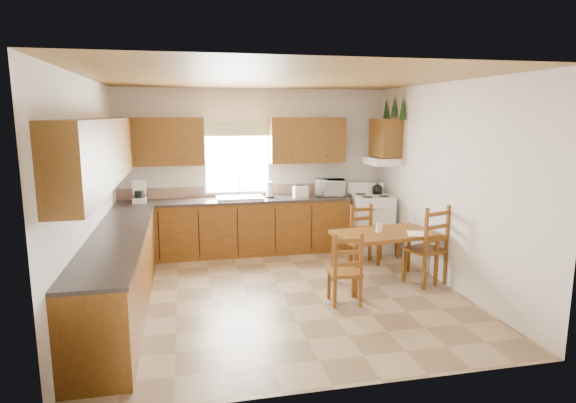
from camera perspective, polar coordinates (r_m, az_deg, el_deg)
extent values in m
plane|color=#8D7454|center=(6.31, -0.77, -10.86)|extent=(4.50, 4.50, 0.00)
plane|color=olive|center=(5.91, -0.83, 14.39)|extent=(4.50, 4.50, 0.00)
plane|color=silver|center=(5.95, -22.57, 0.53)|extent=(4.50, 4.50, 0.00)
plane|color=silver|center=(6.77, 18.22, 1.89)|extent=(4.50, 4.50, 0.00)
plane|color=silver|center=(8.16, -3.94, 3.72)|extent=(4.50, 4.50, 0.00)
plane|color=silver|center=(3.82, 5.92, -3.76)|extent=(4.50, 4.50, 0.00)
cube|color=brown|center=(7.98, -6.22, -3.11)|extent=(3.75, 0.60, 0.88)
cube|color=brown|center=(5.97, -19.36, -8.25)|extent=(0.60, 3.60, 0.88)
cube|color=#342D2A|center=(7.88, -6.28, 0.15)|extent=(3.75, 0.63, 0.04)
cube|color=#342D2A|center=(5.84, -19.62, -3.96)|extent=(0.63, 3.60, 0.04)
cube|color=#8A6856|center=(8.15, -6.51, 1.26)|extent=(3.75, 0.01, 0.18)
cube|color=brown|center=(7.88, -15.09, 6.85)|extent=(1.41, 0.33, 0.75)
cube|color=brown|center=(8.13, 2.26, 7.28)|extent=(1.25, 0.33, 0.75)
cube|color=brown|center=(5.71, -21.54, 5.34)|extent=(0.33, 3.60, 0.75)
cube|color=brown|center=(8.11, 11.47, 7.40)|extent=(0.33, 0.62, 0.62)
cube|color=silver|center=(8.12, 11.06, 4.73)|extent=(0.44, 0.62, 0.12)
cube|color=silver|center=(8.07, -6.04, 5.04)|extent=(1.13, 0.02, 1.18)
cube|color=white|center=(8.07, -6.04, 5.04)|extent=(1.05, 0.01, 1.10)
cube|color=#557444|center=(8.01, -6.09, 8.59)|extent=(1.19, 0.01, 0.24)
cube|color=silver|center=(7.89, -5.74, 0.45)|extent=(0.75, 0.45, 0.04)
cone|color=#1B441A|center=(7.87, 13.43, 10.74)|extent=(0.22, 0.22, 0.36)
cone|color=#1B441A|center=(8.16, 12.46, 11.03)|extent=(0.22, 0.22, 0.36)
cone|color=#1B441A|center=(8.45, 11.53, 10.76)|extent=(0.22, 0.22, 0.36)
cube|color=silver|center=(8.22, 9.85, -2.62)|extent=(0.69, 0.71, 0.93)
cube|color=silver|center=(7.85, -17.23, 1.15)|extent=(0.26, 0.29, 0.35)
cylinder|color=white|center=(7.96, -2.18, 1.40)|extent=(0.14, 0.14, 0.26)
cube|color=silver|center=(7.98, 1.48, 1.16)|extent=(0.24, 0.17, 0.19)
imported|color=silver|center=(8.18, 4.96, 1.66)|extent=(0.52, 0.42, 0.28)
cube|color=brown|center=(6.71, 11.34, -6.55)|extent=(1.43, 0.94, 0.72)
cube|color=brown|center=(5.93, 6.73, -7.78)|extent=(0.40, 0.38, 0.89)
cube|color=brown|center=(6.79, 15.99, -4.91)|extent=(0.57, 0.55, 1.09)
cube|color=brown|center=(7.46, 9.11, -4.02)|extent=(0.40, 0.38, 0.90)
cube|color=brown|center=(7.94, 11.57, -3.39)|extent=(0.37, 0.35, 0.86)
cube|color=white|center=(6.63, 14.98, -3.69)|extent=(0.33, 0.37, 0.00)
cube|color=white|center=(6.58, 10.73, -3.07)|extent=(0.10, 0.05, 0.13)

